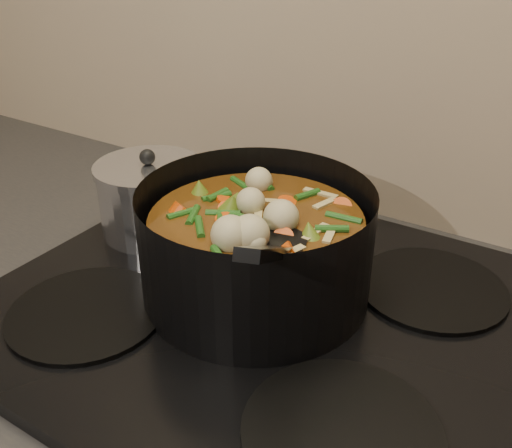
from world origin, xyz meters
The scene contains 3 objects.
stovetop centered at (0.00, 1.93, 0.92)m, with size 0.62×0.54×0.03m.
stockpot centered at (-0.02, 1.94, 0.99)m, with size 0.31×0.36×0.20m.
saucepan centered at (-0.23, 1.99, 0.98)m, with size 0.15×0.15×0.12m.
Camera 1 is at (0.28, 1.46, 1.34)m, focal length 40.00 mm.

